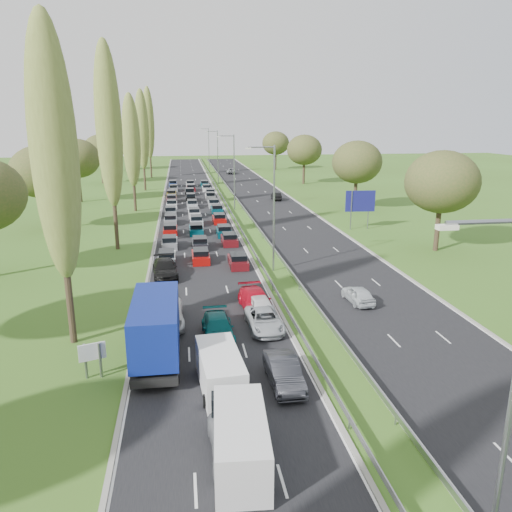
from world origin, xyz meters
TOP-DOWN VIEW (x-y plane):
  - ground at (4.50, 80.00)m, footprint 260.00×260.00m
  - near_carriageway at (-2.25, 82.50)m, footprint 10.50×215.00m
  - far_carriageway at (11.25, 82.50)m, footprint 10.50×215.00m
  - central_reservation at (4.50, 82.50)m, footprint 2.36×215.00m
  - lamp_columns at (4.50, 78.00)m, footprint 0.18×140.18m
  - poplar_row at (-11.50, 68.17)m, footprint 2.80×127.80m
  - woodland_left at (-22.00, 62.63)m, footprint 8.00×166.00m
  - woodland_right at (24.00, 66.67)m, footprint 8.00×153.00m
  - traffic_queue_fill at (-2.27, 77.62)m, footprint 9.11×68.94m
  - near_car_2 at (-5.60, 30.94)m, footprint 2.85×5.83m
  - near_car_3 at (-5.87, 42.48)m, footprint 2.65×5.59m
  - near_car_6 at (-2.19, 15.74)m, footprint 2.27×4.79m
  - near_car_7 at (-2.03, 28.16)m, footprint 2.09×5.01m
  - near_car_9 at (1.11, 21.51)m, footprint 1.70×4.62m
  - near_car_10 at (1.30, 29.17)m, footprint 2.38×4.94m
  - near_car_11 at (1.24, 32.83)m, footprint 2.50×5.42m
  - near_car_12 at (1.44, 31.47)m, footprint 2.12×4.52m
  - far_car_0 at (9.60, 33.28)m, footprint 1.85×4.08m
  - far_car_1 at (13.12, 86.78)m, footprint 1.57×4.24m
  - far_car_2 at (9.61, 135.04)m, footprint 2.42×5.20m
  - blue_lorry at (-5.89, 25.93)m, footprint 2.64×9.52m
  - white_van_front at (-2.04, 15.52)m, footprint 2.18×5.56m
  - white_van_rear at (-2.40, 21.77)m, footprint 2.09×5.32m
  - info_sign at (-9.40, 23.90)m, footprint 1.45×0.57m
  - direction_sign at (19.40, 60.21)m, footprint 4.00×0.36m

SIDE VIEW (x-z plane):
  - ground at x=4.50m, z-range 0.00..0.00m
  - near_carriageway at x=-2.25m, z-range -0.02..0.02m
  - far_carriageway at x=11.25m, z-range -0.02..0.02m
  - traffic_queue_fill at x=-2.27m, z-range 0.04..0.84m
  - central_reservation at x=4.50m, z-range 0.39..0.71m
  - near_car_6 at x=-2.19m, z-range 0.02..1.34m
  - near_car_10 at x=1.30m, z-range 0.02..1.38m
  - far_car_0 at x=9.60m, z-range 0.02..1.38m
  - far_car_1 at x=13.12m, z-range 0.02..1.40m
  - far_car_2 at x=9.61m, z-range 0.02..1.46m
  - near_car_7 at x=-2.03m, z-range 0.02..1.47m
  - near_car_12 at x=1.44m, z-range 0.02..1.52m
  - near_car_9 at x=1.11m, z-range 0.02..1.53m
  - near_car_11 at x=1.24m, z-range 0.02..1.55m
  - near_car_3 at x=-5.87m, z-range 0.02..1.60m
  - near_car_2 at x=-5.60m, z-range 0.02..1.61m
  - white_van_rear at x=-2.40m, z-range 0.03..2.16m
  - white_van_front at x=-2.04m, z-range 0.03..2.26m
  - info_sign at x=-9.40m, z-range 0.32..2.42m
  - blue_lorry at x=-5.89m, z-range 0.07..4.08m
  - direction_sign at x=19.40m, z-range 0.97..6.17m
  - lamp_columns at x=4.50m, z-range 0.00..12.00m
  - woodland_right at x=24.00m, z-range 2.13..13.23m
  - woodland_left at x=-22.00m, z-range 2.13..13.23m
  - poplar_row at x=-11.50m, z-range 1.17..23.61m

